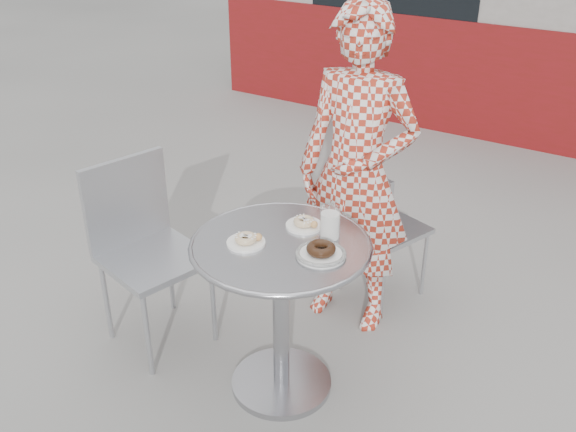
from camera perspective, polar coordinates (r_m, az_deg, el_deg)
The scene contains 9 objects.
ground at distance 3.05m, azimuth -0.84°, elevation -14.84°, with size 60.00×60.00×0.00m, color gray.
bistro_table at distance 2.70m, azimuth -0.64°, elevation -5.78°, with size 0.75×0.75×0.76m.
chair_far at distance 3.54m, azimuth 8.28°, elevation -3.41°, with size 0.48×0.48×0.79m.
chair_left at distance 3.21m, azimuth -11.57°, elevation -6.50°, with size 0.53×0.53×0.92m.
seated_person at distance 3.08m, azimuth 6.11°, elevation 3.74°, with size 0.59×0.39×1.63m, color #9F2818.
plate_far at distance 2.71m, azimuth 1.49°, elevation -0.66°, with size 0.16×0.16×0.04m.
plate_near at distance 2.59m, azimuth -3.70°, elevation -2.16°, with size 0.16×0.16×0.04m.
plate_checker at distance 2.51m, azimuth 2.95°, elevation -3.23°, with size 0.20×0.20×0.05m.
milk_cup at distance 2.61m, azimuth 3.75°, elevation -0.72°, with size 0.08×0.08×0.13m.
Camera 1 is at (1.26, -1.85, 2.06)m, focal length 40.00 mm.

